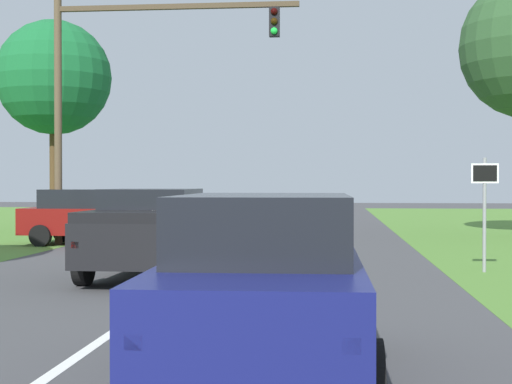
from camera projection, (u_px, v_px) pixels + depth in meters
The scene contains 7 objects.
ground_plane at pixel (172, 292), 14.09m from camera, with size 120.00×120.00×0.00m, color #424244.
red_suv_near at pixel (264, 282), 7.92m from camera, with size 2.24×4.53×1.89m.
pickup_truck_lead at pixel (154, 232), 16.32m from camera, with size 2.36×5.23×1.87m.
traffic_light at pixel (119, 76), 24.47m from camera, with size 7.84×0.40×8.13m.
keep_moving_sign at pixel (485, 199), 17.16m from camera, with size 0.60×0.09×2.56m.
crossing_suv_far at pixel (90, 216), 24.78m from camera, with size 4.32×2.23×1.77m.
extra_tree_1 at pixel (54, 78), 31.33m from camera, with size 4.64×4.64×8.58m.
Camera 1 is at (2.92, -2.66, 2.02)m, focal length 54.17 mm.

